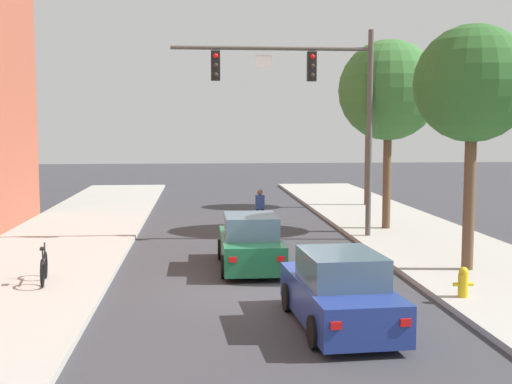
{
  "coord_description": "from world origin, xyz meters",
  "views": [
    {
      "loc": [
        -1.64,
        -16.46,
        4.15
      ],
      "look_at": [
        0.26,
        5.4,
        2.0
      ],
      "focal_mm": 46.5,
      "sensor_mm": 36.0,
      "label": 1
    }
  ],
  "objects": [
    {
      "name": "bicycle_leaning",
      "position": [
        -5.63,
        0.73,
        0.54
      ],
      "size": [
        0.32,
        1.76,
        0.98
      ],
      "color": "black",
      "rests_on": "sidewalk_left"
    },
    {
      "name": "car_lead_green",
      "position": [
        -0.14,
        2.76,
        0.72
      ],
      "size": [
        1.85,
        4.25,
        1.6
      ],
      "color": "#1E663D",
      "rests_on": "ground"
    },
    {
      "name": "sidewalk_right",
      "position": [
        6.5,
        0.0,
        0.07
      ],
      "size": [
        5.0,
        60.0,
        0.15
      ],
      "primitive_type": "cube",
      "color": "#A8A59E",
      "rests_on": "ground"
    },
    {
      "name": "ground_plane",
      "position": [
        0.0,
        0.0,
        0.0
      ],
      "size": [
        120.0,
        120.0,
        0.0
      ],
      "primitive_type": "plane",
      "color": "#38383D"
    },
    {
      "name": "sidewalk_left",
      "position": [
        -6.5,
        0.0,
        0.07
      ],
      "size": [
        5.0,
        60.0,
        0.15
      ],
      "primitive_type": "cube",
      "color": "#A8A59E",
      "rests_on": "ground"
    },
    {
      "name": "traffic_signal_mast",
      "position": [
        2.51,
        7.39,
        5.38
      ],
      "size": [
        7.3,
        0.38,
        7.5
      ],
      "color": "#514C47",
      "rests_on": "sidewalk_right"
    },
    {
      "name": "pedestrian_crossing_road",
      "position": [
        0.82,
        10.08,
        0.91
      ],
      "size": [
        0.36,
        0.22,
        1.64
      ],
      "color": "#232847",
      "rests_on": "ground"
    },
    {
      "name": "car_following_blue",
      "position": [
        1.25,
        -3.18,
        0.72
      ],
      "size": [
        2.03,
        4.33,
        1.6
      ],
      "color": "navy",
      "rests_on": "ground"
    },
    {
      "name": "street_tree_second",
      "position": [
        5.78,
        9.12,
        5.57
      ],
      "size": [
        3.92,
        3.92,
        7.4
      ],
      "color": "brown",
      "rests_on": "sidewalk_right"
    },
    {
      "name": "street_tree_nearest",
      "position": [
        5.91,
        1.39,
        5.31
      ],
      "size": [
        3.24,
        3.24,
        6.82
      ],
      "color": "brown",
      "rests_on": "sidewalk_right"
    },
    {
      "name": "fire_hydrant",
      "position": [
        4.57,
        -1.58,
        0.51
      ],
      "size": [
        0.48,
        0.24,
        0.72
      ],
      "color": "gold",
      "rests_on": "sidewalk_right"
    },
    {
      "name": "street_tree_third",
      "position": [
        7.06,
        17.04,
        6.14
      ],
      "size": [
        2.89,
        2.89,
        7.51
      ],
      "color": "brown",
      "rests_on": "sidewalk_right"
    }
  ]
}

